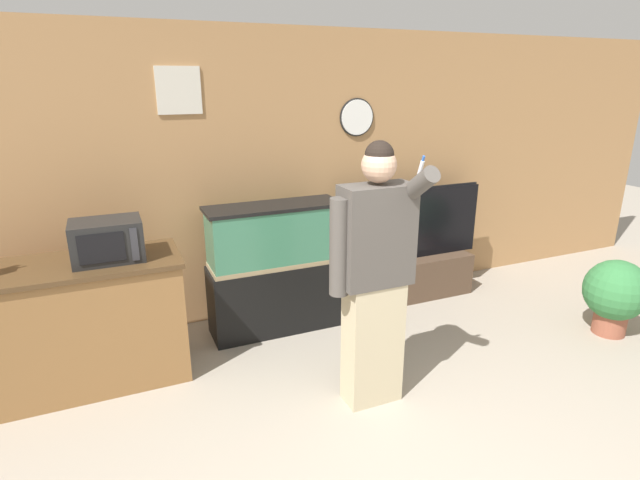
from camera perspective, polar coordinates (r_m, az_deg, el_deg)
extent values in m
cube|color=#A87A4C|center=(4.59, -7.55, 6.97)|extent=(10.00, 0.06, 2.60)
cube|color=beige|center=(4.34, -15.85, 16.13)|extent=(0.36, 0.02, 0.37)
cylinder|color=white|center=(4.85, 4.24, 13.81)|extent=(0.33, 0.03, 0.33)
cylinder|color=black|center=(4.86, 4.23, 13.81)|extent=(0.35, 0.01, 0.35)
cube|color=brown|center=(4.05, -26.92, -9.07)|extent=(1.60, 0.61, 0.91)
cube|color=#48321C|center=(3.88, -27.89, -2.81)|extent=(1.64, 0.65, 0.03)
cube|color=black|center=(3.78, -23.15, -0.04)|extent=(0.47, 0.33, 0.29)
cube|color=black|center=(3.62, -23.68, -0.88)|extent=(0.29, 0.01, 0.20)
cube|color=#2D2D33|center=(3.62, -20.43, -0.48)|extent=(0.05, 0.01, 0.23)
cube|color=black|center=(4.50, -5.03, -6.44)|extent=(1.17, 0.40, 0.62)
cube|color=#937F5B|center=(4.37, -5.14, -2.52)|extent=(1.13, 0.38, 0.04)
cube|color=#387556|center=(4.29, -5.23, 0.57)|extent=(1.12, 0.38, 0.51)
cube|color=black|center=(4.23, -5.33, 3.83)|extent=(1.17, 0.40, 0.03)
cube|color=#4C3828|center=(5.25, 10.42, -4.15)|extent=(1.25, 0.40, 0.43)
cube|color=black|center=(5.07, 10.77, 1.78)|extent=(1.48, 0.05, 0.70)
cube|color=black|center=(5.09, 10.59, 1.86)|extent=(1.51, 0.01, 0.73)
cube|color=#BCAD89|center=(3.50, 6.02, -11.58)|extent=(0.38, 0.21, 0.88)
cube|color=#4C4742|center=(3.20, 6.47, 0.51)|extent=(0.48, 0.23, 0.66)
sphere|color=tan|center=(3.09, 6.76, 8.50)|extent=(0.22, 0.22, 0.22)
sphere|color=black|center=(3.08, 6.80, 9.61)|extent=(0.18, 0.18, 0.18)
cylinder|color=#4C4742|center=(3.09, 2.22, -0.86)|extent=(0.12, 0.12, 0.63)
cylinder|color=#4C4742|center=(3.10, 11.08, 6.06)|extent=(0.11, 0.35, 0.29)
cylinder|color=white|center=(3.06, 11.41, 7.93)|extent=(0.02, 0.06, 0.11)
cylinder|color=#2856B2|center=(3.04, 11.69, 8.98)|extent=(0.02, 0.03, 0.05)
cylinder|color=brown|center=(5.17, 30.17, -8.21)|extent=(0.27, 0.27, 0.19)
sphere|color=#33753D|center=(5.05, 30.73, -4.93)|extent=(0.53, 0.53, 0.53)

